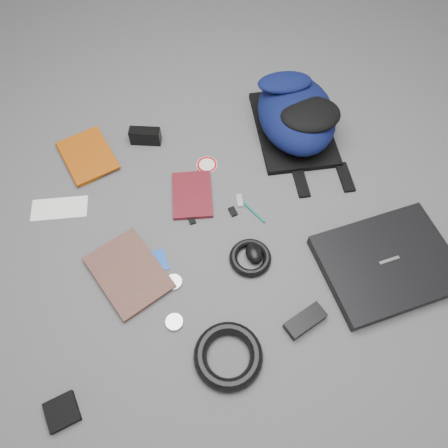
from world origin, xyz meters
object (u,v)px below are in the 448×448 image
object	(u,v)px
pouch	(62,412)
mouse	(254,253)
backpack	(296,114)
textbook_red	(66,165)
dvd_case	(192,195)
compact_camera	(145,136)
comic_book	(102,290)
power_brick	(305,321)
laptop	(387,263)

from	to	relation	value
pouch	mouse	bearing A→B (deg)	21.08
backpack	textbook_red	size ratio (longest dim) A/B	1.92
backpack	textbook_red	bearing A→B (deg)	-176.26
dvd_case	compact_camera	bearing A→B (deg)	121.89
comic_book	compact_camera	distance (m)	0.61
backpack	power_brick	bearing A→B (deg)	-100.21
mouse	laptop	bearing A→B (deg)	-21.27
laptop	compact_camera	distance (m)	0.96
backpack	laptop	distance (m)	0.63
comic_book	pouch	distance (m)	0.35
power_brick	pouch	world-z (taller)	power_brick
pouch	power_brick	bearing A→B (deg)	-0.12
backpack	compact_camera	distance (m)	0.57
backpack	power_brick	distance (m)	0.76
laptop	textbook_red	distance (m)	1.16
comic_book	compact_camera	xyz separation A→B (m)	(0.29, 0.54, 0.02)
comic_book	backpack	bearing A→B (deg)	8.56
comic_book	compact_camera	bearing A→B (deg)	45.08
textbook_red	pouch	size ratio (longest dim) A/B	2.75
compact_camera	mouse	world-z (taller)	compact_camera
comic_book	mouse	distance (m)	0.49
textbook_red	pouch	distance (m)	0.84
backpack	textbook_red	world-z (taller)	backpack
textbook_red	dvd_case	size ratio (longest dim) A/B	1.18
backpack	textbook_red	xyz separation A→B (m)	(-0.85, 0.13, -0.08)
pouch	dvd_case	bearing A→B (deg)	44.96
comic_book	compact_camera	size ratio (longest dim) A/B	2.29
power_brick	dvd_case	bearing A→B (deg)	93.92
compact_camera	power_brick	world-z (taller)	compact_camera
backpack	mouse	distance (m)	0.57
textbook_red	comic_book	world-z (taller)	textbook_red
pouch	comic_book	bearing A→B (deg)	59.98
laptop	comic_book	xyz separation A→B (m)	(-0.87, 0.23, -0.01)
laptop	textbook_red	bearing A→B (deg)	141.35
laptop	compact_camera	world-z (taller)	compact_camera
power_brick	pouch	size ratio (longest dim) A/B	1.52
dvd_case	pouch	size ratio (longest dim) A/B	2.32
backpack	compact_camera	xyz separation A→B (m)	(-0.54, 0.14, -0.06)
textbook_red	mouse	world-z (taller)	mouse
comic_book	dvd_case	world-z (taller)	comic_book
comic_book	mouse	bearing A→B (deg)	-22.87
dvd_case	mouse	distance (m)	0.31
compact_camera	power_brick	distance (m)	0.88
laptop	dvd_case	xyz separation A→B (m)	(-0.49, 0.47, -0.01)
textbook_red	comic_book	distance (m)	0.52
mouse	power_brick	bearing A→B (deg)	-73.52
power_brick	laptop	bearing A→B (deg)	0.14
backpack	power_brick	world-z (taller)	backpack
mouse	dvd_case	bearing A→B (deg)	114.85
mouse	pouch	xyz separation A→B (m)	(-0.66, -0.25, -0.01)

